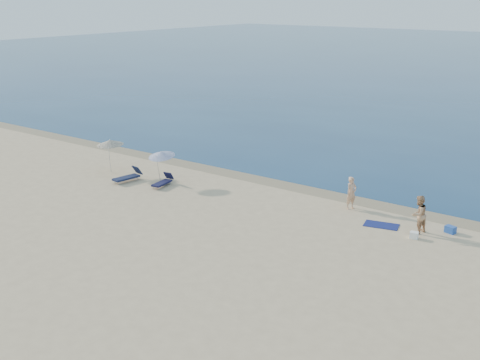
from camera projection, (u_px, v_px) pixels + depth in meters
name	position (u px, v px, depth m)	size (l,w,h in m)	color
ground	(31.00, 343.00, 19.72)	(160.00, 160.00, 0.00)	tan
wet_sand_strip	(319.00, 192.00, 34.66)	(240.00, 1.60, 0.00)	#847254
person_left	(351.00, 193.00, 31.75)	(0.64, 0.42, 1.76)	tan
person_right	(419.00, 214.00, 28.52)	(0.91, 0.71, 1.87)	tan
beach_towel	(381.00, 225.00, 29.70)	(1.66, 0.92, 0.03)	#101750
white_bag	(414.00, 235.00, 28.10)	(0.37, 0.31, 0.31)	white
blue_cooler	(450.00, 229.00, 28.73)	(0.48, 0.34, 0.34)	#1D48A1
umbrella_near	(161.00, 154.00, 35.90)	(1.63, 1.66, 2.09)	silver
umbrella_far	(110.00, 142.00, 37.94)	(1.73, 1.75, 2.22)	silver
lounger_left	(128.00, 176.00, 36.60)	(0.89, 1.95, 0.83)	#151E3B
lounger_right	(163.00, 182.00, 35.70)	(0.77, 1.70, 0.72)	#141537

